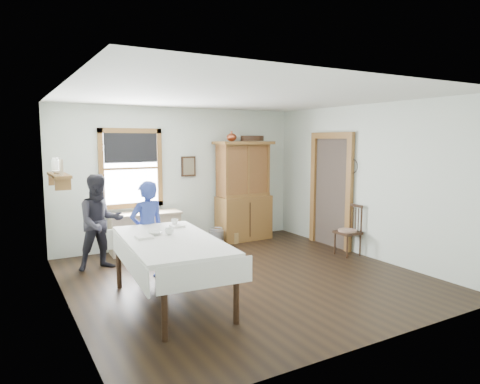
{
  "coord_description": "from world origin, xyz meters",
  "views": [
    {
      "loc": [
        -3.2,
        -5.43,
        2.08
      ],
      "look_at": [
        0.09,
        0.3,
        1.27
      ],
      "focal_mm": 32.0,
      "sensor_mm": 36.0,
      "label": 1
    }
  ],
  "objects_px": {
    "pail": "(216,238)",
    "wicker_basket": "(237,236)",
    "work_counter": "(145,232)",
    "woman_blue": "(147,234)",
    "figure_dark": "(100,226)",
    "spindle_chair": "(348,230)",
    "china_hutch": "(244,191)",
    "dining_table": "(171,271)"
  },
  "relations": [
    {
      "from": "china_hutch",
      "to": "pail",
      "type": "distance_m",
      "value": 1.19
    },
    {
      "from": "china_hutch",
      "to": "figure_dark",
      "type": "xyz_separation_m",
      "value": [
        -3.04,
        -0.65,
        -0.31
      ]
    },
    {
      "from": "dining_table",
      "to": "work_counter",
      "type": "bearing_deg",
      "value": 79.42
    },
    {
      "from": "woman_blue",
      "to": "figure_dark",
      "type": "distance_m",
      "value": 1.01
    },
    {
      "from": "work_counter",
      "to": "spindle_chair",
      "type": "relative_size",
      "value": 1.41
    },
    {
      "from": "woman_blue",
      "to": "figure_dark",
      "type": "xyz_separation_m",
      "value": [
        -0.49,
        0.88,
        0.02
      ]
    },
    {
      "from": "wicker_basket",
      "to": "work_counter",
      "type": "bearing_deg",
      "value": 175.74
    },
    {
      "from": "woman_blue",
      "to": "work_counter",
      "type": "bearing_deg",
      "value": -117.19
    },
    {
      "from": "dining_table",
      "to": "spindle_chair",
      "type": "xyz_separation_m",
      "value": [
        3.6,
        0.61,
        0.04
      ]
    },
    {
      "from": "china_hutch",
      "to": "woman_blue",
      "type": "distance_m",
      "value": 3.0
    },
    {
      "from": "pail",
      "to": "figure_dark",
      "type": "relative_size",
      "value": 0.22
    },
    {
      "from": "work_counter",
      "to": "wicker_basket",
      "type": "relative_size",
      "value": 3.53
    },
    {
      "from": "china_hutch",
      "to": "work_counter",
      "type": "bearing_deg",
      "value": 177.77
    },
    {
      "from": "spindle_chair",
      "to": "figure_dark",
      "type": "relative_size",
      "value": 0.65
    },
    {
      "from": "woman_blue",
      "to": "dining_table",
      "type": "bearing_deg",
      "value": 76.49
    },
    {
      "from": "pail",
      "to": "figure_dark",
      "type": "bearing_deg",
      "value": -170.16
    },
    {
      "from": "pail",
      "to": "figure_dark",
      "type": "distance_m",
      "value": 2.37
    },
    {
      "from": "china_hutch",
      "to": "dining_table",
      "type": "distance_m",
      "value": 3.73
    },
    {
      "from": "work_counter",
      "to": "pail",
      "type": "xyz_separation_m",
      "value": [
        1.33,
        -0.28,
        -0.21
      ]
    },
    {
      "from": "work_counter",
      "to": "woman_blue",
      "type": "bearing_deg",
      "value": -103.17
    },
    {
      "from": "china_hutch",
      "to": "figure_dark",
      "type": "relative_size",
      "value": 1.44
    },
    {
      "from": "work_counter",
      "to": "pail",
      "type": "bearing_deg",
      "value": -8.98
    },
    {
      "from": "pail",
      "to": "wicker_basket",
      "type": "distance_m",
      "value": 0.57
    },
    {
      "from": "work_counter",
      "to": "pail",
      "type": "height_order",
      "value": "work_counter"
    },
    {
      "from": "work_counter",
      "to": "china_hutch",
      "type": "height_order",
      "value": "china_hutch"
    },
    {
      "from": "spindle_chair",
      "to": "pail",
      "type": "distance_m",
      "value": 2.51
    },
    {
      "from": "spindle_chair",
      "to": "figure_dark",
      "type": "distance_m",
      "value": 4.27
    },
    {
      "from": "china_hutch",
      "to": "dining_table",
      "type": "relative_size",
      "value": 0.96
    },
    {
      "from": "china_hutch",
      "to": "woman_blue",
      "type": "relative_size",
      "value": 1.49
    },
    {
      "from": "spindle_chair",
      "to": "china_hutch",
      "type": "bearing_deg",
      "value": 117.58
    },
    {
      "from": "dining_table",
      "to": "figure_dark",
      "type": "relative_size",
      "value": 1.5
    },
    {
      "from": "spindle_chair",
      "to": "dining_table",
      "type": "bearing_deg",
      "value": -169.33
    },
    {
      "from": "china_hutch",
      "to": "pail",
      "type": "height_order",
      "value": "china_hutch"
    },
    {
      "from": "woman_blue",
      "to": "china_hutch",
      "type": "bearing_deg",
      "value": -160.17
    },
    {
      "from": "work_counter",
      "to": "figure_dark",
      "type": "bearing_deg",
      "value": -141.38
    },
    {
      "from": "china_hutch",
      "to": "wicker_basket",
      "type": "bearing_deg",
      "value": -154.39
    },
    {
      "from": "dining_table",
      "to": "pail",
      "type": "bearing_deg",
      "value": 52.24
    },
    {
      "from": "spindle_chair",
      "to": "wicker_basket",
      "type": "height_order",
      "value": "spindle_chair"
    },
    {
      "from": "dining_table",
      "to": "pail",
      "type": "relative_size",
      "value": 6.73
    },
    {
      "from": "work_counter",
      "to": "wicker_basket",
      "type": "height_order",
      "value": "work_counter"
    },
    {
      "from": "woman_blue",
      "to": "figure_dark",
      "type": "bearing_deg",
      "value": -72.18
    },
    {
      "from": "work_counter",
      "to": "spindle_chair",
      "type": "xyz_separation_m",
      "value": [
        3.11,
        -2.03,
        0.09
      ]
    }
  ]
}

